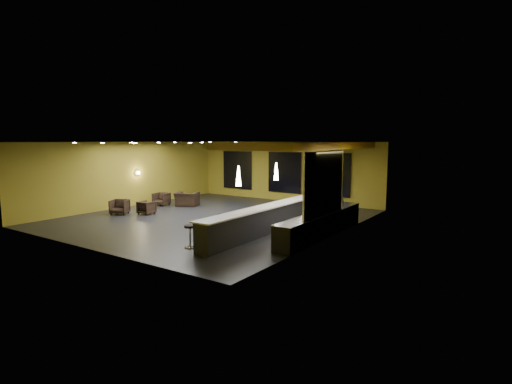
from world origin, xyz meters
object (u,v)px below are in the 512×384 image
Objects in this scene: armchair_b at (147,208)px; column at (320,178)px; pendant_1 at (276,171)px; pendant_0 at (238,176)px; bar_stool_2 at (254,218)px; staff_a at (318,207)px; staff_b at (333,202)px; bar_counter at (269,219)px; bar_stool_1 at (223,223)px; pendant_2 at (305,168)px; bar_stool_3 at (278,211)px; bar_stool_0 at (190,233)px; armchair_a at (120,207)px; staff_c at (335,204)px; armchair_d at (187,199)px; prep_counter at (321,225)px; bar_stool_4 at (296,207)px; armchair_c at (161,199)px.

column is at bearing -150.82° from armchair_b.
pendant_0 is at bearing -90.00° from pendant_1.
pendant_0 is at bearing -70.67° from bar_stool_2.
staff_a is 0.91× the size of staff_b.
column reaches higher than bar_counter.
pendant_1 is 0.82× the size of bar_stool_1.
column is 2.53m from staff_a.
pendant_2 is 2.33m from bar_stool_3.
bar_stool_0 is 5.27m from bar_stool_3.
staff_a is 1.89× the size of armchair_a.
pendant_0 is 0.40× the size of staff_c.
pendant_2 reaches higher than staff_c.
bar_stool_1 is (-0.95, -2.23, -1.80)m from pendant_1.
prep_counter is at bearing 143.39° from armchair_d.
prep_counter is 4.00× the size of staff_a.
bar_counter is 10.48× the size of bar_stool_3.
staff_b is 1.81m from bar_stool_4.
armchair_c is (-9.33, -0.35, -0.40)m from staff_a.
armchair_a is (-8.04, -1.41, -1.99)m from pendant_1.
prep_counter is 7.77× the size of bar_stool_0.
bar_stool_3 is 1.69m from bar_stool_4.
pendant_2 is 2.05m from bar_stool_4.
pendant_1 reaches higher than bar_stool_2.
bar_counter is at bearing -165.96° from prep_counter.
prep_counter is at bearing -93.75° from staff_b.
bar_stool_3 is (-1.76, -1.88, -0.33)m from staff_b.
armchair_c is 1.00× the size of bar_stool_0.
staff_c is 2.25× the size of bar_stool_0.
pendant_1 is (0.00, 2.50, 0.00)m from pendant_0.
pendant_1 reaches higher than staff_a.
column is 8.25m from bar_stool_0.
staff_a is 2.06× the size of bar_stool_4.
pendant_2 is at bearing 159.27° from armchair_d.
bar_counter is 8.09m from armchair_a.
bar_stool_4 is at bearing 102.90° from pendant_1.
armchair_d is at bearing 158.68° from bar_counter.
armchair_b is 0.83× the size of bar_stool_1.
pendant_2 is 0.91× the size of bar_stool_0.
column reaches higher than bar_stool_1.
staff_b is at bearing 100.70° from staff_c.
staff_c is at bearing 22.87° from bar_stool_3.
staff_b is 10.22m from armchair_a.
bar_counter is at bearing 75.48° from bar_stool_0.
staff_a is at bearing -9.10° from armchair_a.
column reaches higher than armchair_d.
bar_stool_0 is at bearing -88.63° from bar_stool_1.
armchair_c is (-1.42, 2.26, 0.03)m from armchair_b.
bar_counter is at bearing -90.00° from pendant_1.
staff_b reaches higher than staff_a.
bar_counter is 11.43× the size of pendant_0.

